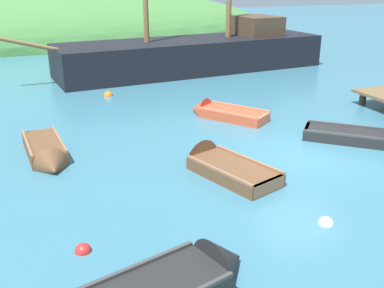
{
  "coord_description": "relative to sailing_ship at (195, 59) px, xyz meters",
  "views": [
    {
      "loc": [
        -7.62,
        -10.55,
        5.19
      ],
      "look_at": [
        -2.85,
        1.9,
        0.12
      ],
      "focal_mm": 41.73,
      "sensor_mm": 36.0,
      "label": 1
    }
  ],
  "objects": [
    {
      "name": "ground_plane",
      "position": [
        -1.71,
        -13.28,
        -0.67
      ],
      "size": [
        120.0,
        120.0,
        0.0
      ],
      "primitive_type": "plane",
      "color": "teal"
    },
    {
      "name": "sailing_ship",
      "position": [
        0.0,
        0.0,
        0.0
      ],
      "size": [
        18.11,
        5.29,
        12.86
      ],
      "rotation": [
        0.0,
        0.0,
        3.24
      ],
      "color": "black",
      "rests_on": "ground"
    },
    {
      "name": "rowboat_outer_right",
      "position": [
        -8.98,
        -10.67,
        -0.53
      ],
      "size": [
        1.25,
        3.21,
        0.98
      ],
      "rotation": [
        0.0,
        0.0,
        4.79
      ],
      "color": "brown",
      "rests_on": "ground"
    },
    {
      "name": "rowboat_far",
      "position": [
        -7.35,
        -17.8,
        -0.55
      ],
      "size": [
        3.76,
        2.14,
        1.18
      ],
      "rotation": [
        0.0,
        0.0,
        0.27
      ],
      "color": "black",
      "rests_on": "ground"
    },
    {
      "name": "rowboat_near_dock",
      "position": [
        -4.49,
        -13.36,
        -0.55
      ],
      "size": [
        2.19,
        3.42,
        1.2
      ],
      "rotation": [
        0.0,
        0.0,
        1.9
      ],
      "color": "brown",
      "rests_on": "ground"
    },
    {
      "name": "rowboat_portside",
      "position": [
        -2.3,
        -8.75,
        -0.55
      ],
      "size": [
        2.7,
        3.21,
        1.04
      ],
      "rotation": [
        0.0,
        0.0,
        2.19
      ],
      "color": "#C64C2D",
      "rests_on": "ground"
    },
    {
      "name": "rowboat_center",
      "position": [
        0.85,
        -12.92,
        -0.56
      ],
      "size": [
        3.16,
        2.99,
        1.1
      ],
      "rotation": [
        0.0,
        0.0,
        5.56
      ],
      "color": "black",
      "rests_on": "ground"
    },
    {
      "name": "buoy_white",
      "position": [
        -3.46,
        -16.83,
        -0.67
      ],
      "size": [
        0.35,
        0.35,
        0.35
      ],
      "primitive_type": "sphere",
      "color": "white",
      "rests_on": "ground"
    },
    {
      "name": "buoy_orange",
      "position": [
        -5.81,
        -3.89,
        -0.67
      ],
      "size": [
        0.43,
        0.43,
        0.43
      ],
      "primitive_type": "sphere",
      "color": "orange",
      "rests_on": "ground"
    },
    {
      "name": "buoy_red",
      "position": [
        -8.66,
        -15.96,
        -0.67
      ],
      "size": [
        0.34,
        0.34,
        0.34
      ],
      "primitive_type": "sphere",
      "color": "red",
      "rests_on": "ground"
    }
  ]
}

